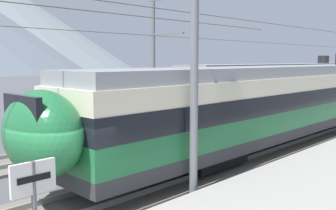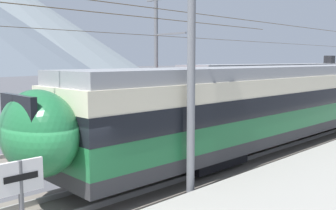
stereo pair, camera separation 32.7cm
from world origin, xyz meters
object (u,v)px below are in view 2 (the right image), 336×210
(train_near_platform, at_px, (309,96))
(train_far_track, at_px, (303,83))
(catenary_mast_mid, at_px, (188,61))
(platform_sign, at_px, (21,200))
(catenary_mast_far_side, at_px, (158,60))

(train_near_platform, distance_m, train_far_track, 12.40)
(catenary_mast_mid, relative_size, platform_sign, 20.39)
(catenary_mast_far_side, distance_m, platform_sign, 17.95)
(train_far_track, height_order, catenary_mast_mid, catenary_mast_mid)
(train_far_track, bearing_deg, catenary_mast_far_side, 171.63)
(train_near_platform, relative_size, catenary_mast_mid, 0.69)
(train_near_platform, bearing_deg, catenary_mast_mid, -171.89)
(catenary_mast_mid, height_order, catenary_mast_far_side, catenary_mast_far_side)
(train_near_platform, bearing_deg, train_far_track, 27.57)
(train_far_track, relative_size, catenary_mast_far_side, 0.67)
(train_near_platform, relative_size, platform_sign, 14.08)
(catenary_mast_mid, xyz_separation_m, catenary_mast_far_side, (7.62, 9.50, 0.05))
(catenary_mast_mid, height_order, platform_sign, catenary_mast_mid)
(train_far_track, distance_m, catenary_mast_far_side, 14.94)
(train_far_track, xyz_separation_m, catenary_mast_far_side, (-14.66, 2.16, 1.92))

